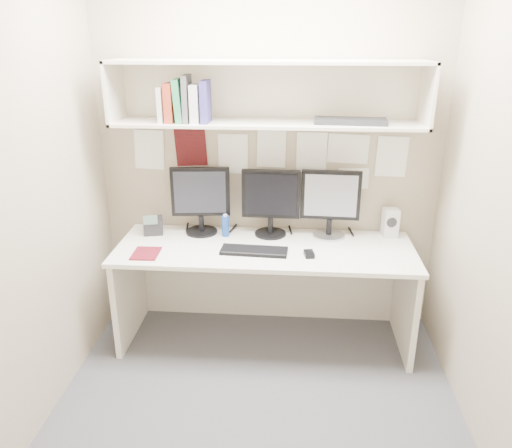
# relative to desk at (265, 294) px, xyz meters

# --- Properties ---
(floor) EXTENTS (2.40, 2.00, 0.01)m
(floor) POSITION_rel_desk_xyz_m (0.00, -0.65, -0.37)
(floor) COLOR #47464B
(floor) RESTS_ON ground
(wall_back) EXTENTS (2.40, 0.02, 2.60)m
(wall_back) POSITION_rel_desk_xyz_m (0.00, 0.35, 0.93)
(wall_back) COLOR tan
(wall_back) RESTS_ON ground
(wall_front) EXTENTS (2.40, 0.02, 2.60)m
(wall_front) POSITION_rel_desk_xyz_m (0.00, -1.65, 0.93)
(wall_front) COLOR tan
(wall_front) RESTS_ON ground
(wall_left) EXTENTS (0.02, 2.00, 2.60)m
(wall_left) POSITION_rel_desk_xyz_m (-1.20, -0.65, 0.93)
(wall_left) COLOR tan
(wall_left) RESTS_ON ground
(wall_right) EXTENTS (0.02, 2.00, 2.60)m
(wall_right) POSITION_rel_desk_xyz_m (1.20, -0.65, 0.93)
(wall_right) COLOR tan
(wall_right) RESTS_ON ground
(desk) EXTENTS (2.00, 0.70, 0.73)m
(desk) POSITION_rel_desk_xyz_m (0.00, 0.00, 0.00)
(desk) COLOR white
(desk) RESTS_ON floor
(overhead_hutch) EXTENTS (2.00, 0.38, 0.40)m
(overhead_hutch) POSITION_rel_desk_xyz_m (0.00, 0.21, 1.35)
(overhead_hutch) COLOR beige
(overhead_hutch) RESTS_ON wall_back
(pinned_papers) EXTENTS (1.92, 0.01, 0.48)m
(pinned_papers) POSITION_rel_desk_xyz_m (0.00, 0.34, 0.88)
(pinned_papers) COLOR white
(pinned_papers) RESTS_ON wall_back
(monitor_left) EXTENTS (0.41, 0.23, 0.48)m
(monitor_left) POSITION_rel_desk_xyz_m (-0.47, 0.22, 0.62)
(monitor_left) COLOR black
(monitor_left) RESTS_ON desk
(monitor_center) EXTENTS (0.41, 0.22, 0.47)m
(monitor_center) POSITION_rel_desk_xyz_m (0.03, 0.22, 0.62)
(monitor_center) COLOR black
(monitor_center) RESTS_ON desk
(monitor_right) EXTENTS (0.41, 0.22, 0.48)m
(monitor_right) POSITION_rel_desk_xyz_m (0.44, 0.22, 0.62)
(monitor_right) COLOR #A5A5AA
(monitor_right) RESTS_ON desk
(keyboard) EXTENTS (0.44, 0.18, 0.02)m
(keyboard) POSITION_rel_desk_xyz_m (-0.07, -0.11, 0.37)
(keyboard) COLOR black
(keyboard) RESTS_ON desk
(mouse) EXTENTS (0.07, 0.10, 0.03)m
(mouse) POSITION_rel_desk_xyz_m (0.29, -0.14, 0.38)
(mouse) COLOR black
(mouse) RESTS_ON desk
(speaker) EXTENTS (0.11, 0.12, 0.20)m
(speaker) POSITION_rel_desk_xyz_m (0.87, 0.25, 0.47)
(speaker) COLOR beige
(speaker) RESTS_ON desk
(blue_bottle) EXTENTS (0.05, 0.05, 0.16)m
(blue_bottle) POSITION_rel_desk_xyz_m (-0.29, 0.16, 0.44)
(blue_bottle) COLOR #163B99
(blue_bottle) RESTS_ON desk
(maroon_notebook) EXTENTS (0.17, 0.21, 0.01)m
(maroon_notebook) POSITION_rel_desk_xyz_m (-0.77, -0.19, 0.37)
(maroon_notebook) COLOR maroon
(maroon_notebook) RESTS_ON desk
(desk_phone) EXTENTS (0.15, 0.14, 0.16)m
(desk_phone) POSITION_rel_desk_xyz_m (-0.81, 0.17, 0.43)
(desk_phone) COLOR black
(desk_phone) RESTS_ON desk
(book_stack) EXTENTS (0.32, 0.18, 0.29)m
(book_stack) POSITION_rel_desk_xyz_m (-0.52, 0.10, 1.30)
(book_stack) COLOR #BABBB4
(book_stack) RESTS_ON overhead_hutch
(hutch_tray) EXTENTS (0.46, 0.20, 0.03)m
(hutch_tray) POSITION_rel_desk_xyz_m (0.53, 0.12, 1.19)
(hutch_tray) COLOR black
(hutch_tray) RESTS_ON overhead_hutch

